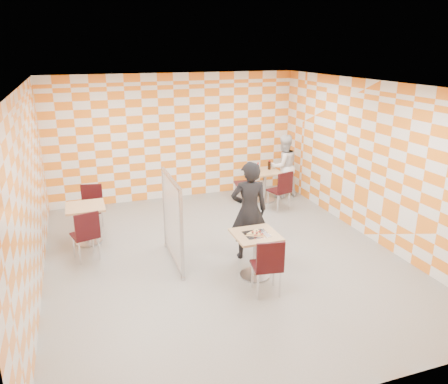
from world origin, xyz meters
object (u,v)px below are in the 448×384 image
(partition, at_px, (172,220))
(man_dark, at_px, (249,211))
(chair_second_front, at_px, (282,188))
(chair_empty_far, at_px, (92,204))
(main_table, at_px, (255,248))
(sport_bottle, at_px, (258,167))
(chair_empty_near, at_px, (86,232))
(man_white, at_px, (283,166))
(empty_table, at_px, (86,218))
(soda_bottle, at_px, (269,165))
(second_table, at_px, (265,181))
(chair_second_side, at_px, (248,180))
(chair_main_front, at_px, (268,263))

(partition, height_order, man_dark, man_dark)
(chair_second_front, relative_size, chair_empty_far, 1.00)
(main_table, bearing_deg, sport_bottle, 66.19)
(chair_empty_far, distance_m, man_dark, 3.38)
(chair_empty_near, distance_m, man_white, 5.17)
(chair_second_front, distance_m, partition, 3.34)
(man_white, bearing_deg, sport_bottle, -0.06)
(empty_table, relative_size, chair_empty_far, 0.81)
(main_table, bearing_deg, chair_second_front, 56.01)
(chair_empty_near, height_order, chair_empty_far, same)
(man_white, relative_size, soda_bottle, 6.79)
(chair_empty_far, height_order, man_dark, man_dark)
(main_table, height_order, chair_empty_near, chair_empty_near)
(man_white, bearing_deg, empty_table, 9.12)
(second_table, xyz_separation_m, man_white, (0.56, 0.15, 0.27))
(chair_second_side, xyz_separation_m, sport_bottle, (0.25, -0.02, 0.29))
(chair_empty_far, bearing_deg, chair_empty_near, -96.74)
(chair_second_front, relative_size, partition, 0.60)
(chair_main_front, xyz_separation_m, soda_bottle, (1.86, 4.02, 0.31))
(second_table, distance_m, chair_second_front, 0.74)
(chair_empty_near, relative_size, partition, 0.60)
(chair_empty_near, distance_m, chair_empty_far, 1.46)
(second_table, distance_m, sport_bottle, 0.37)
(chair_empty_far, bearing_deg, man_dark, -41.19)
(chair_empty_near, height_order, partition, partition)
(chair_empty_near, bearing_deg, man_dark, -15.91)
(sport_bottle, bearing_deg, chair_main_front, -111.22)
(chair_empty_near, xyz_separation_m, sport_bottle, (4.04, 1.95, 0.29))
(chair_second_side, relative_size, soda_bottle, 4.02)
(second_table, distance_m, man_white, 0.64)
(second_table, distance_m, soda_bottle, 0.39)
(partition, bearing_deg, chair_empty_near, 158.63)
(chair_empty_far, bearing_deg, partition, -58.35)
(chair_empty_far, height_order, sport_bottle, sport_bottle)
(partition, distance_m, man_white, 4.22)
(sport_bottle, bearing_deg, main_table, -113.81)
(man_white, bearing_deg, chair_second_front, 56.57)
(chair_second_front, relative_size, sport_bottle, 4.62)
(chair_empty_near, height_order, soda_bottle, soda_bottle)
(empty_table, relative_size, chair_empty_near, 0.81)
(chair_second_front, bearing_deg, chair_main_front, -119.37)
(chair_second_front, bearing_deg, second_table, 97.01)
(main_table, distance_m, chair_empty_far, 3.75)
(chair_empty_near, bearing_deg, second_table, 23.94)
(partition, xyz_separation_m, soda_bottle, (2.94, 2.50, 0.06))
(main_table, bearing_deg, man_white, 57.50)
(chair_empty_near, relative_size, man_white, 0.59)
(chair_main_front, distance_m, man_dark, 1.35)
(chair_second_side, height_order, chair_empty_far, same)
(empty_table, bearing_deg, man_white, 14.67)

